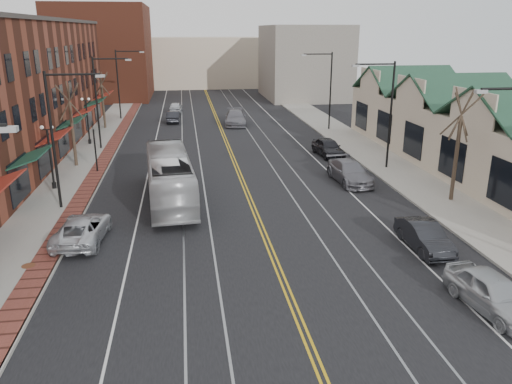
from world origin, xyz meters
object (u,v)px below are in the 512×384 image
object	(u,v)px
transit_bus	(169,177)
parked_car_d	(328,147)
parked_car_c	(350,172)
parked_car_b	(424,236)
parked_car_a	(492,292)
parked_suv	(82,229)

from	to	relation	value
transit_bus	parked_car_d	xyz separation A→B (m)	(13.17, 9.93, -0.78)
parked_car_c	parked_car_b	bearing A→B (deg)	-93.14
parked_car_c	parked_car_d	distance (m)	7.78
parked_car_a	parked_car_b	world-z (taller)	parked_car_a
parked_car_a	parked_car_c	size ratio (longest dim) A/B	0.84
transit_bus	parked_car_b	size ratio (longest dim) A/B	2.69
parked_car_c	parked_car_d	size ratio (longest dim) A/B	1.17
parked_suv	parked_car_b	size ratio (longest dim) A/B	1.19
parked_car_a	parked_car_b	xyz separation A→B (m)	(0.00, 5.66, -0.07)
parked_suv	parked_car_d	bearing A→B (deg)	-133.49
parked_suv	parked_car_b	xyz separation A→B (m)	(16.80, -3.37, 0.00)
parked_car_a	parked_car_c	xyz separation A→B (m)	(0.00, 17.16, 0.01)
parked_suv	parked_car_d	distance (m)	23.60
parked_car_b	parked_car_d	distance (m)	19.25
parked_car_a	parked_car_d	size ratio (longest dim) A/B	0.98
parked_car_a	parked_car_c	distance (m)	17.16
parked_suv	parked_car_d	xyz separation A→B (m)	(17.47, 15.87, 0.08)
parked_suv	parked_car_a	size ratio (longest dim) A/B	1.12
transit_bus	parked_suv	size ratio (longest dim) A/B	2.27
parked_suv	parked_car_a	bearing A→B (deg)	155.97
transit_bus	parked_suv	xyz separation A→B (m)	(-4.30, -5.94, -0.86)
parked_suv	parked_car_b	bearing A→B (deg)	172.89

